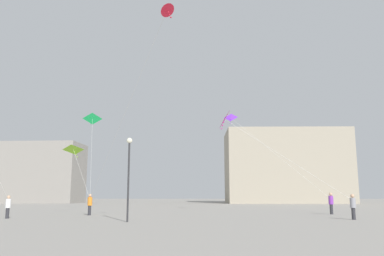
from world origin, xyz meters
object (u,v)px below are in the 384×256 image
object	(u,v)px
person_in_grey	(353,206)
kite_emerald_delta	(92,120)
kite_magenta_delta	(225,120)
kite_violet_delta	(233,120)
kite_lime_delta	(74,150)
person_in_purple	(331,202)
kite_crimson_diamond	(164,17)
building_left_hall	(18,173)
building_centre_hall	(285,167)
person_in_orange	(90,204)
person_in_white	(8,206)
lamppost_east	(129,165)

from	to	relation	value
person_in_grey	kite_emerald_delta	distance (m)	27.54
kite_magenta_delta	kite_violet_delta	bearing A→B (deg)	82.55
kite_lime_delta	person_in_grey	bearing A→B (deg)	-17.67
person_in_purple	kite_crimson_diamond	bearing A→B (deg)	-70.68
building_left_hall	building_centre_hall	distance (m)	54.01
person_in_orange	person_in_white	xyz separation A→B (m)	(-4.58, -4.50, -0.06)
person_in_grey	person_in_purple	xyz separation A→B (m)	(0.83, 7.24, 0.07)
lamppost_east	person_in_white	bearing A→B (deg)	160.73
kite_crimson_diamond	kite_lime_delta	world-z (taller)	kite_crimson_diamond
kite_violet_delta	kite_lime_delta	bearing A→B (deg)	-164.63
kite_lime_delta	lamppost_east	bearing A→B (deg)	-54.52
person_in_purple	kite_crimson_diamond	distance (m)	21.73
person_in_orange	kite_crimson_diamond	size ratio (longest dim) A/B	0.15
kite_lime_delta	kite_magenta_delta	world-z (taller)	kite_magenta_delta
person_in_white	kite_crimson_diamond	xyz separation A→B (m)	(11.73, -6.50, 11.12)
kite_emerald_delta	person_in_orange	bearing A→B (deg)	-73.03
person_in_purple	person_in_orange	bearing A→B (deg)	-109.33
kite_crimson_diamond	building_left_hall	xyz separation A→B (m)	(-35.48, 56.89, -6.02)
person_in_purple	kite_emerald_delta	distance (m)	25.48
person_in_purple	person_in_white	distance (m)	25.89
kite_crimson_diamond	kite_lime_delta	xyz separation A→B (m)	(-9.40, 12.95, -6.38)
person_in_orange	kite_violet_delta	world-z (taller)	kite_violet_delta
person_in_orange	kite_emerald_delta	distance (m)	12.60
person_in_orange	lamppost_east	size ratio (longest dim) A/B	0.33
person_in_grey	kite_violet_delta	distance (m)	15.44
person_in_white	kite_lime_delta	distance (m)	8.34
building_centre_hall	kite_lime_delta	bearing A→B (deg)	-122.55
kite_magenta_delta	building_centre_hall	size ratio (longest dim) A/B	0.38
kite_crimson_diamond	kite_emerald_delta	xyz separation A→B (m)	(-9.81, 19.68, -2.33)
person_in_orange	person_in_grey	bearing A→B (deg)	-78.46
building_centre_hall	lamppost_east	bearing A→B (deg)	-111.48
person_in_grey	kite_crimson_diamond	distance (m)	17.69
person_in_purple	person_in_orange	xyz separation A→B (m)	(-20.43, -2.24, -0.06)
person_in_grey	kite_magenta_delta	xyz separation A→B (m)	(-8.60, 0.15, 6.03)
person_in_purple	building_left_hall	size ratio (longest dim) A/B	0.07
person_in_orange	building_left_hall	xyz separation A→B (m)	(-28.32, 45.89, 5.04)
person_in_purple	kite_emerald_delta	size ratio (longest dim) A/B	0.20
person_in_purple	lamppost_east	world-z (taller)	lamppost_east
person_in_grey	person_in_white	world-z (taller)	person_in_grey
kite_violet_delta	building_centre_hall	distance (m)	41.93
person_in_purple	building_centre_hall	size ratio (longest dim) A/B	0.08
kite_magenta_delta	lamppost_east	world-z (taller)	kite_magenta_delta
person_in_orange	kite_violet_delta	xyz separation A→B (m)	(12.41, 5.99, 8.12)
person_in_grey	building_centre_hall	xyz separation A→B (m)	(6.09, 50.72, 6.15)
kite_crimson_diamond	kite_violet_delta	distance (m)	18.02
kite_lime_delta	building_centre_hall	size ratio (longest dim) A/B	0.20
person_in_purple	person_in_orange	size ratio (longest dim) A/B	1.06
person_in_purple	person_in_white	size ratio (longest dim) A/B	1.13
person_in_purple	kite_emerald_delta	world-z (taller)	kite_emerald_delta
person_in_grey	kite_magenta_delta	world-z (taller)	kite_magenta_delta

